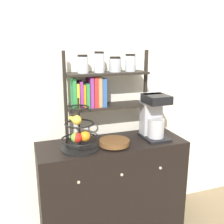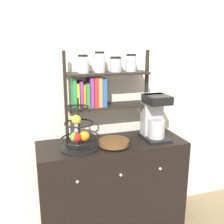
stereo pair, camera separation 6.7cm
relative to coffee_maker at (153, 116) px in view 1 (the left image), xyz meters
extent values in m
cube|color=silver|center=(-0.37, 0.26, 0.30)|extent=(7.00, 0.05, 2.60)
cube|color=black|center=(-0.37, 0.00, -0.59)|extent=(1.19, 0.43, 0.81)
sphere|color=#B2AD8C|center=(-0.69, -0.22, -0.37)|extent=(0.02, 0.02, 0.02)
sphere|color=#B2AD8C|center=(-0.37, -0.22, -0.37)|extent=(0.02, 0.02, 0.02)
sphere|color=#B2AD8C|center=(-0.04, -0.22, -0.37)|extent=(0.02, 0.02, 0.02)
cube|color=black|center=(0.00, -0.03, -0.18)|extent=(0.19, 0.26, 0.02)
cube|color=#B7B7BC|center=(0.00, 0.04, 0.01)|extent=(0.16, 0.10, 0.35)
cylinder|color=#B7B7BC|center=(0.00, -0.05, -0.09)|extent=(0.14, 0.14, 0.16)
cube|color=black|center=(0.00, -0.04, 0.15)|extent=(0.18, 0.21, 0.07)
cylinder|color=black|center=(-0.64, -0.05, -0.18)|extent=(0.29, 0.29, 0.01)
cylinder|color=black|center=(-0.64, -0.05, 0.01)|extent=(0.01, 0.01, 0.38)
torus|color=black|center=(-0.64, -0.05, -0.11)|extent=(0.28, 0.28, 0.01)
torus|color=black|center=(-0.64, -0.05, 0.01)|extent=(0.22, 0.22, 0.01)
torus|color=black|center=(-0.64, -0.05, 0.14)|extent=(0.16, 0.16, 0.01)
sphere|color=red|center=(-0.67, -0.11, -0.07)|extent=(0.07, 0.07, 0.07)
sphere|color=#6BAD33|center=(-0.68, -0.10, -0.07)|extent=(0.07, 0.07, 0.07)
sphere|color=orange|center=(-0.61, -0.10, -0.07)|extent=(0.08, 0.08, 0.08)
ellipsoid|color=yellow|center=(-0.67, 0.00, 0.04)|extent=(0.08, 0.15, 0.04)
sphere|color=gold|center=(-0.66, -0.07, 0.05)|extent=(0.07, 0.07, 0.07)
cylinder|color=brown|center=(-0.38, -0.08, -0.18)|extent=(0.13, 0.13, 0.02)
cylinder|color=brown|center=(-0.38, -0.08, -0.15)|extent=(0.24, 0.24, 0.04)
cube|color=black|center=(-0.71, 0.12, 0.17)|extent=(0.02, 0.02, 0.72)
cube|color=black|center=(-0.02, 0.12, 0.17)|extent=(0.02, 0.02, 0.72)
cube|color=black|center=(-0.37, 0.12, 0.09)|extent=(0.66, 0.20, 0.02)
cube|color=black|center=(-0.37, 0.12, 0.35)|extent=(0.66, 0.20, 0.02)
cube|color=#2D8C47|center=(-0.64, 0.12, 0.21)|extent=(0.03, 0.13, 0.24)
cube|color=yellow|center=(-0.62, 0.12, 0.19)|extent=(0.02, 0.14, 0.19)
cube|color=#8C338C|center=(-0.59, 0.12, 0.20)|extent=(0.02, 0.14, 0.21)
cube|color=orange|center=(-0.57, 0.12, 0.19)|extent=(0.02, 0.15, 0.18)
cube|color=#2D8C47|center=(-0.54, 0.12, 0.19)|extent=(0.03, 0.15, 0.19)
cube|color=#8C338C|center=(-0.51, 0.12, 0.21)|extent=(0.03, 0.16, 0.24)
cube|color=red|center=(-0.48, 0.12, 0.21)|extent=(0.03, 0.16, 0.24)
cube|color=tan|center=(-0.44, 0.12, 0.21)|extent=(0.03, 0.15, 0.24)
cube|color=#2D599E|center=(-0.41, 0.12, 0.21)|extent=(0.03, 0.16, 0.22)
cylinder|color=silver|center=(-0.56, 0.12, 0.42)|extent=(0.09, 0.09, 0.12)
cylinder|color=black|center=(-0.56, 0.12, 0.49)|extent=(0.08, 0.08, 0.02)
cylinder|color=silver|center=(-0.43, 0.12, 0.44)|extent=(0.08, 0.08, 0.15)
cylinder|color=black|center=(-0.43, 0.12, 0.52)|extent=(0.07, 0.07, 0.02)
cylinder|color=#ADB2B7|center=(-0.30, 0.12, 0.42)|extent=(0.10, 0.10, 0.11)
cylinder|color=black|center=(-0.30, 0.12, 0.48)|extent=(0.09, 0.09, 0.02)
cylinder|color=silver|center=(-0.17, 0.12, 0.42)|extent=(0.09, 0.09, 0.12)
cylinder|color=black|center=(-0.17, 0.12, 0.49)|extent=(0.08, 0.08, 0.02)
camera|label=1|loc=(-1.03, -1.86, 0.58)|focal=42.00mm
camera|label=2|loc=(-0.96, -1.89, 0.58)|focal=42.00mm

